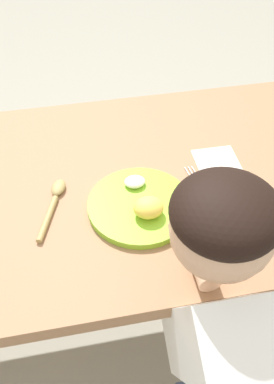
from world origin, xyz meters
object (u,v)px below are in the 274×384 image
(spoon, at_px, (54,202))
(person, at_px, (216,351))
(plate, at_px, (141,205))
(fork, at_px, (204,194))

(spoon, relative_size, person, 0.20)
(spoon, bearing_deg, person, -123.67)
(plate, distance_m, spoon, 0.21)
(fork, bearing_deg, spoon, 76.89)
(fork, height_order, spoon, spoon)
(plate, height_order, fork, plate)
(plate, xyz_separation_m, person, (0.09, -0.34, -0.11))
(spoon, distance_m, person, 0.50)
(plate, xyz_separation_m, spoon, (-0.20, 0.06, -0.01))
(fork, distance_m, spoon, 0.37)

